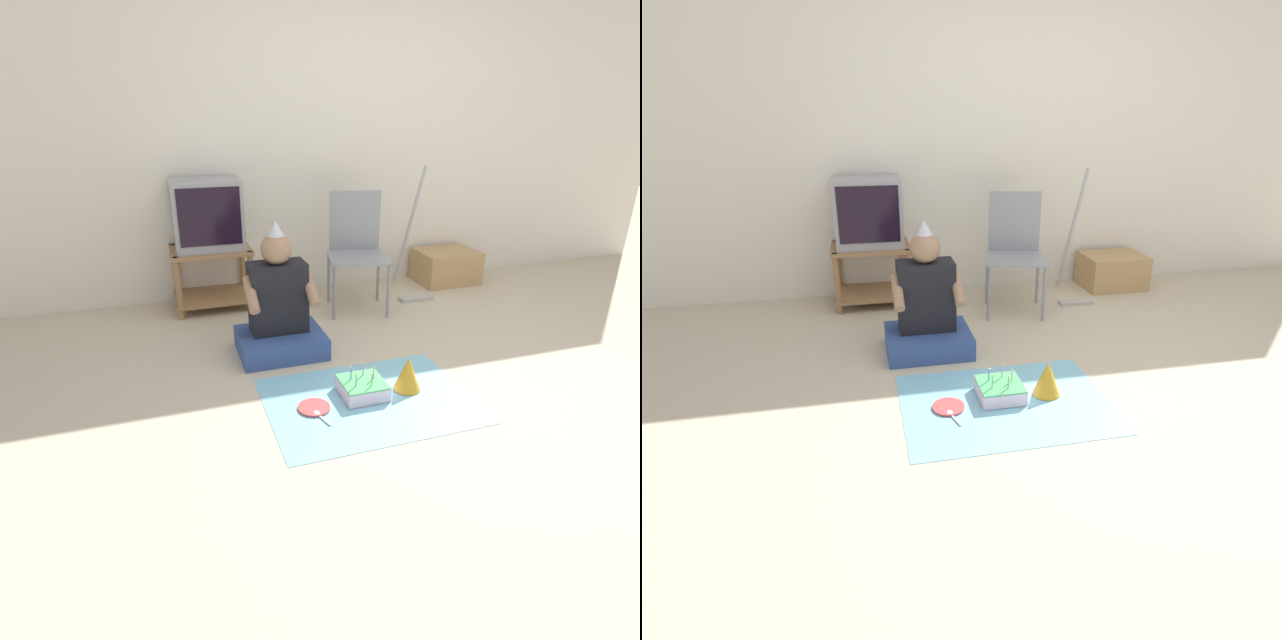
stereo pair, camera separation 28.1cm
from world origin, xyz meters
TOP-DOWN VIEW (x-y plane):
  - ground_plane at (0.00, 0.00)m, footprint 16.00×16.00m
  - wall_back at (0.00, 2.11)m, footprint 6.40×0.06m
  - tv_stand at (-1.22, 1.85)m, footprint 0.60×0.45m
  - tv at (-1.22, 1.86)m, footprint 0.50×0.40m
  - folding_chair at (-0.15, 1.52)m, footprint 0.52×0.50m
  - cardboard_box_stack at (0.85, 1.84)m, footprint 0.52×0.41m
  - dust_mop at (0.37, 1.59)m, footprint 0.28×0.47m
  - person_seated at (-0.91, 0.90)m, footprint 0.54×0.43m
  - party_cloth at (-0.60, 0.17)m, footprint 1.10×0.80m
  - birthday_cake at (-0.61, 0.24)m, footprint 0.24×0.24m
  - party_hat_blue at (-0.35, 0.21)m, footprint 0.15×0.15m
  - paper_plate at (-0.90, 0.18)m, footprint 0.17×0.17m
  - plastic_spoon_near at (-0.90, 0.11)m, footprint 0.06×0.14m

SIDE VIEW (x-z plane):
  - ground_plane at x=0.00m, z-range 0.00..0.00m
  - party_cloth at x=-0.60m, z-range 0.00..0.01m
  - paper_plate at x=-0.90m, z-range 0.01..0.02m
  - plastic_spoon_near at x=-0.90m, z-range 0.01..0.02m
  - birthday_cake at x=-0.61m, z-range -0.03..0.13m
  - party_hat_blue at x=-0.35m, z-range 0.01..0.20m
  - cardboard_box_stack at x=0.85m, z-range 0.00..0.29m
  - person_seated at x=-0.91m, z-range -0.15..0.69m
  - tv_stand at x=-1.22m, z-range 0.04..0.52m
  - dust_mop at x=0.37m, z-range -0.23..0.84m
  - folding_chair at x=-0.15m, z-range 0.06..0.95m
  - tv at x=-1.22m, z-range 0.48..0.99m
  - wall_back at x=0.00m, z-range 0.00..2.55m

